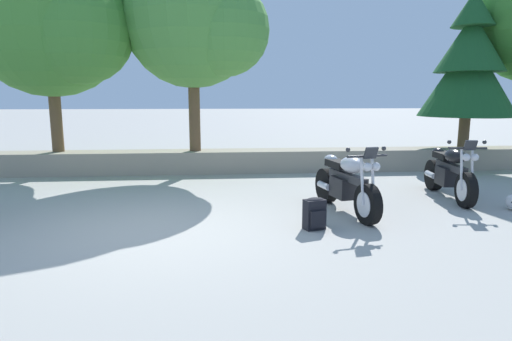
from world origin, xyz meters
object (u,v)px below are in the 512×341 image
(leafy_tree_far_left, at_px, (54,19))
(leafy_tree_mid_left, at_px, (199,21))
(motorcycle_black_far_right, at_px, (450,173))
(motorcycle_silver_centre, at_px, (346,184))
(rider_backpack, at_px, (315,213))
(pine_tree_mid_right, at_px, (469,64))

(leafy_tree_far_left, xyz_separation_m, leafy_tree_mid_left, (3.36, -0.09, -0.01))
(leafy_tree_far_left, distance_m, leafy_tree_mid_left, 3.36)
(motorcycle_black_far_right, xyz_separation_m, leafy_tree_far_left, (-8.12, 3.23, 3.20))
(motorcycle_silver_centre, bearing_deg, leafy_tree_far_left, 145.42)
(rider_backpack, bearing_deg, motorcycle_silver_centre, 49.93)
(leafy_tree_mid_left, bearing_deg, leafy_tree_far_left, 178.44)
(motorcycle_silver_centre, bearing_deg, rider_backpack, -130.07)
(motorcycle_black_far_right, xyz_separation_m, pine_tree_mid_right, (2.04, 3.05, 2.23))
(rider_backpack, bearing_deg, motorcycle_black_far_right, 29.55)
(motorcycle_black_far_right, distance_m, leafy_tree_far_left, 9.31)
(motorcycle_silver_centre, xyz_separation_m, motorcycle_black_far_right, (2.24, 0.82, 0.00))
(rider_backpack, distance_m, leafy_tree_mid_left, 6.18)
(motorcycle_silver_centre, height_order, pine_tree_mid_right, pine_tree_mid_right)
(leafy_tree_far_left, bearing_deg, pine_tree_mid_right, -1.00)
(motorcycle_silver_centre, xyz_separation_m, leafy_tree_far_left, (-5.89, 4.06, 3.20))
(motorcycle_black_far_right, bearing_deg, rider_backpack, -150.45)
(motorcycle_silver_centre, distance_m, pine_tree_mid_right, 6.19)
(motorcycle_silver_centre, height_order, leafy_tree_mid_left, leafy_tree_mid_left)
(pine_tree_mid_right, bearing_deg, rider_backpack, -136.53)
(motorcycle_silver_centre, distance_m, leafy_tree_far_left, 7.83)
(rider_backpack, xyz_separation_m, leafy_tree_mid_left, (-1.81, 4.81, 3.43))
(leafy_tree_far_left, distance_m, pine_tree_mid_right, 10.21)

